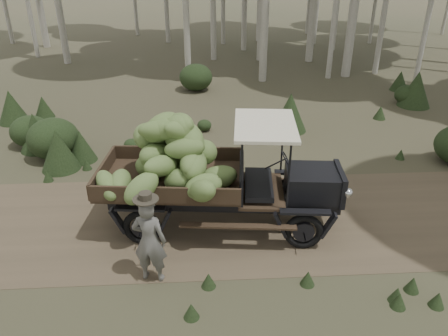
% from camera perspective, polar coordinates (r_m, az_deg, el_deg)
% --- Properties ---
extents(ground, '(120.00, 120.00, 0.00)m').
position_cam_1_polar(ground, '(10.08, 7.56, -6.51)').
color(ground, '#473D2B').
rests_on(ground, ground).
extents(dirt_track, '(70.00, 4.00, 0.01)m').
position_cam_1_polar(dirt_track, '(10.08, 7.56, -6.49)').
color(dirt_track, brown).
rests_on(dirt_track, ground).
extents(banana_truck, '(5.37, 2.69, 2.63)m').
position_cam_1_polar(banana_truck, '(9.04, -4.04, 0.73)').
color(banana_truck, black).
rests_on(banana_truck, ground).
extents(farmer, '(0.69, 0.54, 1.83)m').
position_cam_1_polar(farmer, '(7.96, -9.71, -9.25)').
color(farmer, '#5A5853').
rests_on(farmer, ground).
extents(undergrowth, '(22.50, 21.79, 1.35)m').
position_cam_1_polar(undergrowth, '(11.08, 1.22, 0.24)').
color(undergrowth, '#233319').
rests_on(undergrowth, ground).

